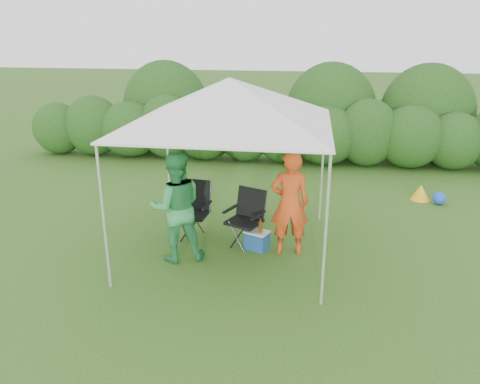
# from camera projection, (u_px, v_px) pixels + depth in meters

# --- Properties ---
(ground) EXTENTS (70.00, 70.00, 0.00)m
(ground) POSITION_uv_depth(u_px,v_px,m) (225.00, 261.00, 7.47)
(ground) COLOR #38621F
(hedge) EXTENTS (13.68, 1.53, 1.80)m
(hedge) POSITION_uv_depth(u_px,v_px,m) (265.00, 132.00, 12.79)
(hedge) COLOR #234D18
(hedge) RESTS_ON ground
(canopy) EXTENTS (3.10, 3.10, 2.83)m
(canopy) POSITION_uv_depth(u_px,v_px,m) (229.00, 102.00, 7.12)
(canopy) COLOR silver
(canopy) RESTS_ON ground
(chair_right) EXTENTS (0.73, 0.70, 0.96)m
(chair_right) POSITION_uv_depth(u_px,v_px,m) (247.00, 214.00, 7.95)
(chair_right) COLOR black
(chair_right) RESTS_ON ground
(chair_left) EXTENTS (0.66, 0.61, 1.00)m
(chair_left) POSITION_uv_depth(u_px,v_px,m) (193.00, 206.00, 8.24)
(chair_left) COLOR black
(chair_left) RESTS_ON ground
(man) EXTENTS (0.69, 0.51, 1.73)m
(man) POSITION_uv_depth(u_px,v_px,m) (290.00, 203.00, 7.50)
(man) COLOR #E14719
(man) RESTS_ON ground
(woman) EXTENTS (1.05, 0.94, 1.78)m
(woman) POSITION_uv_depth(u_px,v_px,m) (176.00, 207.00, 7.29)
(woman) COLOR #319650
(woman) RESTS_ON ground
(cooler) EXTENTS (0.47, 0.41, 0.32)m
(cooler) POSITION_uv_depth(u_px,v_px,m) (257.00, 240.00, 7.86)
(cooler) COLOR navy
(cooler) RESTS_ON ground
(bottle) EXTENTS (0.06, 0.06, 0.24)m
(bottle) POSITION_uv_depth(u_px,v_px,m) (260.00, 226.00, 7.72)
(bottle) COLOR #592D0C
(bottle) RESTS_ON cooler
(lawn_toy) EXTENTS (0.68, 0.57, 0.34)m
(lawn_toy) POSITION_uv_depth(u_px,v_px,m) (425.00, 194.00, 10.04)
(lawn_toy) COLOR #F2AD19
(lawn_toy) RESTS_ON ground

